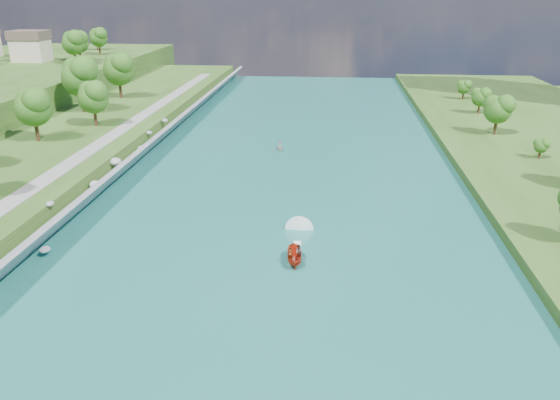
# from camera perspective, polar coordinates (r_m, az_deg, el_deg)

# --- Properties ---
(ground) EXTENTS (260.00, 260.00, 0.00)m
(ground) POSITION_cam_1_polar(r_m,az_deg,el_deg) (56.40, -2.12, -8.82)
(ground) COLOR #2D5119
(ground) RESTS_ON ground
(river_water) EXTENTS (55.00, 240.00, 0.10)m
(river_water) POSITION_cam_1_polar(r_m,az_deg,el_deg) (74.24, -0.11, -1.08)
(river_water) COLOR #185B57
(river_water) RESTS_ON ground
(ridge_west) EXTENTS (60.00, 120.00, 9.00)m
(ridge_west) POSITION_cam_1_polar(r_m,az_deg,el_deg) (170.52, -26.64, 11.04)
(ridge_west) COLOR #2D5119
(ridge_west) RESTS_ON ground
(riprap_bank) EXTENTS (4.43, 236.00, 4.39)m
(riprap_bank) POSITION_cam_1_polar(r_m,az_deg,el_deg) (79.39, -19.09, 0.56)
(riprap_bank) COLOR slate
(riprap_bank) RESTS_ON ground
(riverside_path) EXTENTS (3.00, 200.00, 0.10)m
(riverside_path) POSITION_cam_1_polar(r_m,az_deg,el_deg) (82.59, -23.18, 2.08)
(riverside_path) COLOR gray
(riverside_path) RESTS_ON berm_west
(trees_ridge) EXTENTS (24.42, 69.02, 10.54)m
(trees_ridge) POSITION_cam_1_polar(r_m,az_deg,el_deg) (168.08, -21.81, 14.83)
(trees_ridge) COLOR #205416
(trees_ridge) RESTS_ON ridge_west
(motorboat) EXTENTS (3.60, 18.99, 1.97)m
(motorboat) POSITION_cam_1_polar(r_m,az_deg,el_deg) (61.27, 1.60, -5.37)
(motorboat) COLOR #AD240D
(motorboat) RESTS_ON river_water
(raft) EXTENTS (2.92, 3.19, 1.66)m
(raft) POSITION_cam_1_polar(r_m,az_deg,el_deg) (102.18, -0.01, 5.47)
(raft) COLOR #96979E
(raft) RESTS_ON river_water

